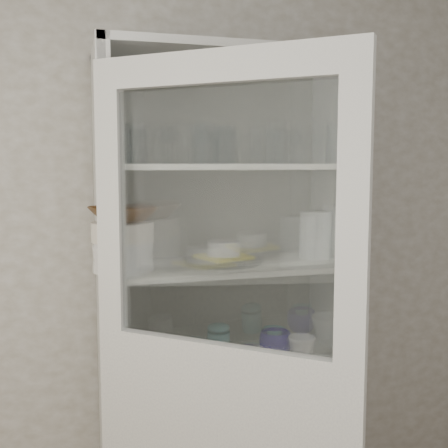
{
  "coord_description": "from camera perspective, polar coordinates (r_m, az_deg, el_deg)",
  "views": [
    {
      "loc": [
        -0.41,
        -0.89,
        1.66
      ],
      "look_at": [
        0.2,
        1.27,
        1.42
      ],
      "focal_mm": 45.0,
      "sensor_mm": 36.0,
      "label": 1
    }
  ],
  "objects": [
    {
      "name": "tumbler_3",
      "position": [
        2.12,
        -0.65,
        7.95
      ],
      "size": [
        0.09,
        0.09,
        0.13
      ],
      "primitive_type": "cylinder",
      "rotation": [
        0.0,
        0.0,
        0.36
      ],
      "color": "silver",
      "rests_on": "shelf_glass"
    },
    {
      "name": "tumbler_2",
      "position": [
        2.1,
        -2.63,
        8.06
      ],
      "size": [
        0.09,
        0.09,
        0.14
      ],
      "primitive_type": "cylinder",
      "rotation": [
        0.0,
        0.0,
        -0.24
      ],
      "color": "silver",
      "rests_on": "shelf_glass"
    },
    {
      "name": "measuring_cups",
      "position": [
        2.27,
        -8.1,
        -13.98
      ],
      "size": [
        0.11,
        0.11,
        0.04
      ],
      "primitive_type": "cylinder",
      "color": "silver",
      "rests_on": "shelf_mugs"
    },
    {
      "name": "terracotta_bowl",
      "position": [
        2.12,
        -10.27,
        0.98
      ],
      "size": [
        0.3,
        0.3,
        0.06
      ],
      "primitive_type": "imported",
      "rotation": [
        0.0,
        0.0,
        0.3
      ],
      "color": "#4F2B0F",
      "rests_on": "cream_bowl"
    },
    {
      "name": "plate_stack_back",
      "position": [
        2.33,
        -10.03,
        -2.46
      ],
      "size": [
        0.2,
        0.2,
        0.11
      ],
      "primitive_type": "cylinder",
      "color": "white",
      "rests_on": "shelf_plates"
    },
    {
      "name": "goblet_3",
      "position": [
        2.47,
        7.15,
        7.91
      ],
      "size": [
        0.07,
        0.07,
        0.16
      ],
      "primitive_type": null,
      "color": "silver",
      "rests_on": "shelf_glass"
    },
    {
      "name": "tumbler_10",
      "position": [
        2.23,
        0.1,
        8.05
      ],
      "size": [
        0.1,
        0.1,
        0.15
      ],
      "primitive_type": "cylinder",
      "rotation": [
        0.0,
        0.0,
        0.36
      ],
      "color": "silver",
      "rests_on": "shelf_glass"
    },
    {
      "name": "cupboard_door",
      "position": [
        1.88,
        -0.35,
        -18.68
      ],
      "size": [
        0.71,
        0.62,
        2.0
      ],
      "rotation": [
        0.0,
        0.0,
        -0.71
      ],
      "color": "silver",
      "rests_on": "floor"
    },
    {
      "name": "wall_back",
      "position": [
        2.45,
        -5.96,
        -2.38
      ],
      "size": [
        3.6,
        0.02,
        2.6
      ],
      "primitive_type": "cube",
      "color": "gray",
      "rests_on": "ground"
    },
    {
      "name": "tumbler_6",
      "position": [
        2.26,
        11.25,
        7.93
      ],
      "size": [
        0.09,
        0.09,
        0.15
      ],
      "primitive_type": "cylinder",
      "rotation": [
        0.0,
        0.0,
        0.32
      ],
      "color": "silver",
      "rests_on": "shelf_glass"
    },
    {
      "name": "tumbler_7",
      "position": [
        2.15,
        -10.24,
        7.78
      ],
      "size": [
        0.07,
        0.07,
        0.13
      ],
      "primitive_type": "cylinder",
      "rotation": [
        0.0,
        0.0,
        -0.02
      ],
      "color": "silver",
      "rests_on": "shelf_glass"
    },
    {
      "name": "tumbler_11",
      "position": [
        2.24,
        0.03,
        8.08
      ],
      "size": [
        0.1,
        0.1,
        0.15
      ],
      "primitive_type": "cylinder",
      "rotation": [
        0.0,
        0.0,
        0.4
      ],
      "color": "silver",
      "rests_on": "shelf_glass"
    },
    {
      "name": "tumbler_12",
      "position": [
        2.08,
        -2.15,
        8.18
      ],
      "size": [
        0.07,
        0.07,
        0.15
      ],
      "primitive_type": "cylinder",
      "color": "silver",
      "rests_on": "shelf_glass"
    },
    {
      "name": "white_ramekin",
      "position": [
        2.27,
        -0.04,
        -2.47
      ],
      "size": [
        0.16,
        0.16,
        0.06
      ],
      "primitive_type": "cylinder",
      "rotation": [
        0.0,
        0.0,
        -0.26
      ],
      "color": "white",
      "rests_on": "yellow_trivet"
    },
    {
      "name": "goblet_0",
      "position": [
        2.29,
        -5.95,
        8.01
      ],
      "size": [
        0.07,
        0.07,
        0.15
      ],
      "primitive_type": null,
      "color": "silver",
      "rests_on": "shelf_glass"
    },
    {
      "name": "teal_jar",
      "position": [
        2.42,
        -0.54,
        -11.77
      ],
      "size": [
        0.1,
        0.1,
        0.11
      ],
      "color": "#257079",
      "rests_on": "shelf_mugs"
    },
    {
      "name": "tumbler_5",
      "position": [
        2.18,
        5.76,
        7.77
      ],
      "size": [
        0.07,
        0.07,
        0.13
      ],
      "primitive_type": "cylinder",
      "rotation": [
        0.0,
        0.0,
        0.04
      ],
      "color": "silver",
      "rests_on": "shelf_glass"
    },
    {
      "name": "tumbler_4",
      "position": [
        2.14,
        5.34,
        8.19
      ],
      "size": [
        0.09,
        0.09,
        0.16
      ],
      "primitive_type": "cylinder",
      "rotation": [
        0.0,
        0.0,
        -0.15
      ],
      "color": "silver",
      "rests_on": "shelf_glass"
    },
    {
      "name": "white_canister",
      "position": [
        2.33,
        -10.24,
        -12.47
      ],
      "size": [
        0.1,
        0.1,
        0.12
      ],
      "primitive_type": "cylinder",
      "rotation": [
        0.0,
        0.0,
        0.02
      ],
      "color": "white",
      "rests_on": "shelf_mugs"
    },
    {
      "name": "tumbler_8",
      "position": [
        2.16,
        -8.72,
        7.95
      ],
      "size": [
        0.09,
        0.09,
        0.14
      ],
      "primitive_type": "cylinder",
      "rotation": [
        0.0,
        0.0,
        -0.35
      ],
      "color": "silver",
      "rests_on": "shelf_glass"
    },
    {
      "name": "cream_bowl",
      "position": [
        2.12,
        -10.24,
        -0.77
      ],
      "size": [
        0.28,
        0.28,
        0.07
      ],
      "primitive_type": "cylinder",
      "rotation": [
        0.0,
        0.0,
        -0.25
      ],
      "color": "silver",
      "rests_on": "plate_stack_front"
    },
    {
      "name": "mug_white",
      "position": [
        2.35,
        7.91,
        -12.45
      ],
      "size": [
        0.15,
        0.15,
        0.1
      ],
      "primitive_type": "imported",
      "rotation": [
        0.0,
        0.0,
        -0.42
      ],
      "color": "white",
      "rests_on": "shelf_mugs"
    },
    {
      "name": "plate_stack_front",
      "position": [
        2.14,
        -10.19,
        -3.22
      ],
      "size": [
        0.22,
        0.22,
        0.11
      ],
      "primitive_type": "cylinder",
      "color": "white",
      "rests_on": "shelf_plates"
    },
    {
      "name": "goblet_2",
      "position": [
        2.39,
        5.58,
        7.92
      ],
      "size": [
        0.07,
        0.07,
        0.15
      ],
      "primitive_type": null,
      "color": "silver",
      "rests_on": "shelf_glass"
    },
    {
      "name": "yellow_trivet",
      "position": [
        2.28,
        -0.04,
        -3.35
      ],
      "size": [
        0.23,
        0.23,
        0.01
      ],
      "primitive_type": "cube",
      "rotation": [
        0.0,
        0.0,
        0.34
      ],
      "color": "yellow",
      "rests_on": "glass_platter"
    },
    {
      "name": "tumbler_0",
      "position": [
        2.04,
        -10.21,
        7.82
      ],
      "size": [
        0.08,
        0.08,
        0.13
      ],
      "primitive_type": "cylinder",
      "rotation": [
        0.0,
        0.0,
        -0.37
      ],
      "color": "silver",
      "rests_on": "shelf_glass"
    },
    {
      "name": "tumbler_1",
      "position": [
        2.06,
        -9.08,
        8.06
      ],
      "size": [
        0.09,
        0.09,
        0.14
      ],
      "primitive_type": "cylinder",
      "rotation": [
        0.0,
        0.0,
        -0.26
      ],
      "color": "silver",
      "rests_on": "shelf_glass"
    },
    {
      "name": "tumbler_9",
      "position": [
        2.27,
        0.66,
        7.85
      ],
      "size": [
        0.08,
        0.08,
        0.14
      ],
      "primitive_type": "cylinder",
      "rotation": [
        0.0,
        0.0,
        -0.15
      ],
      "color": "silver",
      "rests_on": "shelf_glass"
    },
    {
      "name": "goblet_1",
      "position": [
        2.28,
        -5.56,
        8.25
      ],
      "size": [
        0.08,
        0.08,
        0.17
      ],
      "primitive_type": null,
      "color": "silver",
      "rests_on": "shelf_glass"
    },
    {
      "name": "grey_bowl_stack",
      "position": [
        2.42,
        9.29,
        -1.06
      ],
      "size": [
        0.14,
        0.14,
        0.2
      ],
      "primitive_type": "cylinder",
      "color": "silver",
      "rests_on": "shelf_plates"
    },
    {
      "name": "mug_blue",
      "position": [
        2.4,
        5.26,
        -12.03
      ],
      "size": [
        0.16,
        0.16,
        0.11
      ],
      "primitive_type": "imported",
      "rotation": [
        0.0,
        0.0,
        -0.17
      ],
      "color": "navy",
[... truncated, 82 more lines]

